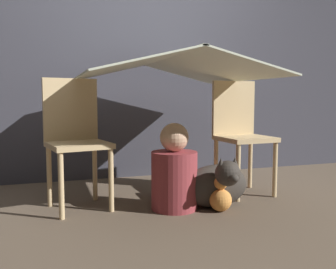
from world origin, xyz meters
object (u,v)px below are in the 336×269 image
at_px(chair_right, 240,131).
at_px(person_front, 174,174).
at_px(chair_left, 76,136).
at_px(dog, 217,184).

relative_size(chair_right, person_front, 1.52).
bearing_deg(chair_left, dog, -33.04).
bearing_deg(chair_left, chair_right, -11.37).
xyz_separation_m(chair_left, person_front, (0.65, -0.29, -0.26)).
bearing_deg(person_front, chair_left, 156.24).
relative_size(chair_left, dog, 1.87).
distance_m(chair_right, dog, 0.64).
bearing_deg(person_front, chair_right, 22.93).
xyz_separation_m(chair_left, dog, (0.95, -0.38, -0.34)).
distance_m(chair_left, person_front, 0.76).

